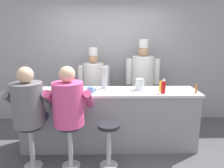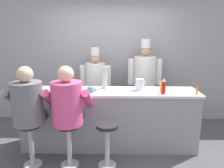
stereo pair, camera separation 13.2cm
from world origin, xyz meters
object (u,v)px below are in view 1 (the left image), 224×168
(hot_sauce_bottle_orange, at_px, (196,88))
(water_pitcher_clear, at_px, (139,84))
(cup_stack_steel, at_px, (104,78))
(diner_seated_grey, at_px, (29,106))
(empty_stool_round, at_px, (109,138))
(diner_seated_pink, at_px, (69,106))
(cereal_bowl, at_px, (77,91))
(coffee_mug_tan, at_px, (53,92))
(ketchup_bottle_red, at_px, (163,86))
(cook_in_whites_near, at_px, (94,84))
(breakfast_plate, at_px, (63,90))
(cook_in_whites_far, at_px, (143,79))
(mustard_bottle_yellow, at_px, (161,86))
(coffee_mug_blue, at_px, (91,90))

(hot_sauce_bottle_orange, distance_m, water_pitcher_clear, 0.89)
(cup_stack_steel, relative_size, diner_seated_grey, 0.25)
(hot_sauce_bottle_orange, xyz_separation_m, empty_stool_round, (-1.37, -0.43, -0.62))
(cup_stack_steel, relative_size, diner_seated_pink, 0.25)
(diner_seated_grey, xyz_separation_m, empty_stool_round, (1.10, -0.04, -0.48))
(cereal_bowl, relative_size, diner_seated_grey, 0.10)
(hot_sauce_bottle_orange, height_order, coffee_mug_tan, hot_sauce_bottle_orange)
(cereal_bowl, bearing_deg, ketchup_bottle_red, -1.70)
(water_pitcher_clear, relative_size, cook_in_whites_near, 0.12)
(water_pitcher_clear, relative_size, breakfast_plate, 0.80)
(diner_seated_pink, bearing_deg, cook_in_whites_far, 50.58)
(mustard_bottle_yellow, bearing_deg, breakfast_plate, 178.38)
(cook_in_whites_near, relative_size, cook_in_whites_far, 0.91)
(ketchup_bottle_red, xyz_separation_m, breakfast_plate, (-1.60, 0.18, -0.10))
(coffee_mug_tan, xyz_separation_m, cook_in_whites_near, (0.56, 1.12, -0.13))
(cup_stack_steel, height_order, diner_seated_pink, diner_seated_pink)
(water_pitcher_clear, distance_m, cereal_bowl, 1.03)
(hot_sauce_bottle_orange, relative_size, empty_stool_round, 0.24)
(mustard_bottle_yellow, relative_size, cook_in_whites_far, 0.11)
(water_pitcher_clear, height_order, empty_stool_round, water_pitcher_clear)
(breakfast_plate, xyz_separation_m, coffee_mug_blue, (0.46, -0.13, 0.03))
(water_pitcher_clear, relative_size, empty_stool_round, 0.29)
(diner_seated_grey, height_order, cook_in_whites_near, cook_in_whites_near)
(mustard_bottle_yellow, relative_size, coffee_mug_tan, 1.57)
(cup_stack_steel, bearing_deg, cereal_bowl, -146.10)
(diner_seated_grey, height_order, cook_in_whites_far, cook_in_whites_far)
(coffee_mug_tan, bearing_deg, cook_in_whites_near, 63.57)
(coffee_mug_blue, relative_size, diner_seated_grey, 0.09)
(breakfast_plate, height_order, diner_seated_pink, diner_seated_pink)
(empty_stool_round, bearing_deg, cup_stack_steel, 95.47)
(cook_in_whites_near, bearing_deg, diner_seated_grey, -118.58)
(diner_seated_grey, distance_m, cook_in_whites_far, 2.38)
(mustard_bottle_yellow, bearing_deg, empty_stool_round, -146.14)
(coffee_mug_blue, xyz_separation_m, cook_in_whites_far, (1.00, 1.09, -0.04))
(mustard_bottle_yellow, relative_size, hot_sauce_bottle_orange, 1.25)
(breakfast_plate, xyz_separation_m, cup_stack_steel, (0.67, 0.15, 0.17))
(hot_sauce_bottle_orange, bearing_deg, ketchup_bottle_red, 178.78)
(coffee_mug_blue, height_order, cup_stack_steel, cup_stack_steel)
(breakfast_plate, height_order, coffee_mug_tan, coffee_mug_tan)
(water_pitcher_clear, xyz_separation_m, diner_seated_pink, (-1.07, -0.62, -0.16))
(cook_in_whites_far, bearing_deg, mustard_bottle_yellow, -82.14)
(cereal_bowl, xyz_separation_m, coffee_mug_tan, (-0.36, -0.09, 0.01))
(ketchup_bottle_red, bearing_deg, breakfast_plate, 173.72)
(cereal_bowl, xyz_separation_m, cook_in_whites_near, (0.20, 1.03, -0.12))
(water_pitcher_clear, height_order, coffee_mug_blue, water_pitcher_clear)
(cook_in_whites_far, bearing_deg, diner_seated_grey, -139.71)
(cup_stack_steel, bearing_deg, diner_seated_grey, -144.64)
(mustard_bottle_yellow, distance_m, water_pitcher_clear, 0.35)
(mustard_bottle_yellow, bearing_deg, coffee_mug_blue, -175.76)
(cereal_bowl, distance_m, cook_in_whites_near, 1.05)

